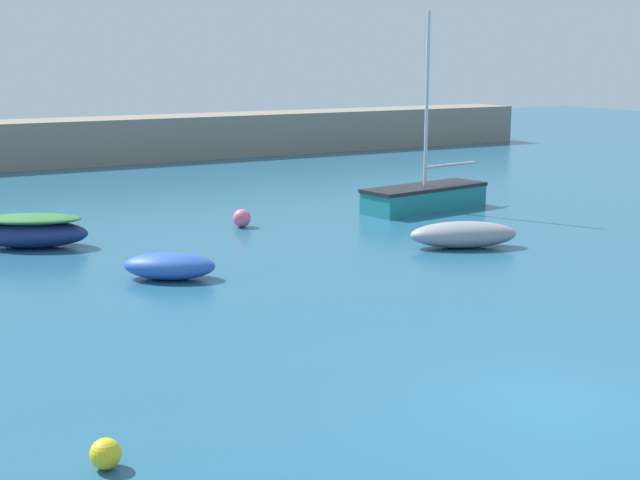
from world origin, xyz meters
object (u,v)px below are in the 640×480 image
object	(u,v)px
rowboat_white_midwater	(463,235)
mooring_buoy_pink	(242,218)
dinghy_near_pier	(170,266)
mooring_buoy_yellow	(106,454)
rowboat_with_red_cover	(31,231)
sailboat_tall_mast	(425,196)

from	to	relation	value
rowboat_white_midwater	mooring_buoy_pink	world-z (taller)	rowboat_white_midwater
dinghy_near_pier	mooring_buoy_yellow	distance (m)	9.85
mooring_buoy_yellow	mooring_buoy_pink	size ratio (longest dim) A/B	0.73
rowboat_with_red_cover	mooring_buoy_yellow	world-z (taller)	rowboat_with_red_cover
dinghy_near_pier	rowboat_with_red_cover	bearing A→B (deg)	-34.00
sailboat_tall_mast	dinghy_near_pier	xyz separation A→B (m)	(-10.89, -4.81, -0.16)
rowboat_white_midwater	dinghy_near_pier	xyz separation A→B (m)	(-8.20, 0.64, -0.05)
dinghy_near_pier	mooring_buoy_yellow	xyz separation A→B (m)	(-4.16, -8.93, -0.11)
mooring_buoy_pink	rowboat_with_red_cover	bearing A→B (deg)	178.07
sailboat_tall_mast	rowboat_with_red_cover	world-z (taller)	sailboat_tall_mast
dinghy_near_pier	rowboat_with_red_cover	world-z (taller)	rowboat_with_red_cover
mooring_buoy_pink	dinghy_near_pier	bearing A→B (deg)	-129.68
sailboat_tall_mast	mooring_buoy_pink	bearing A→B (deg)	-10.66
rowboat_with_red_cover	mooring_buoy_pink	world-z (taller)	rowboat_with_red_cover
rowboat_white_midwater	mooring_buoy_pink	bearing A→B (deg)	-31.58
rowboat_white_midwater	mooring_buoy_yellow	bearing A→B (deg)	57.18
sailboat_tall_mast	rowboat_white_midwater	bearing A→B (deg)	55.12
mooring_buoy_pink	rowboat_white_midwater	bearing A→B (deg)	-54.92
dinghy_near_pier	rowboat_with_red_cover	size ratio (longest dim) A/B	0.71
rowboat_white_midwater	sailboat_tall_mast	size ratio (longest dim) A/B	0.48
mooring_buoy_yellow	mooring_buoy_pink	distance (m)	16.29
dinghy_near_pier	sailboat_tall_mast	bearing A→B (deg)	-121.20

